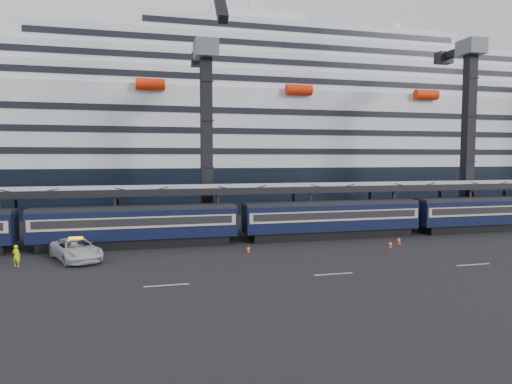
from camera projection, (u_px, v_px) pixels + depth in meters
ground at (461, 253)px, 40.62m from camera, size 260.00×260.00×0.00m
train at (361, 217)px, 48.99m from camera, size 133.05×3.00×4.05m
canopy at (381, 185)px, 53.76m from camera, size 130.00×6.25×5.53m
cruise_ship at (288, 137)px, 83.89m from camera, size 214.09×28.84×34.00m
crane_dark_near at (207, 128)px, 52.80m from camera, size 4.50×17.75×35.08m
crane_dark_mid at (471, 121)px, 60.30m from camera, size 4.50×18.24×39.64m
pickup_truck at (76, 249)px, 37.84m from camera, size 5.25×7.09×1.79m
worker at (16, 256)px, 35.54m from camera, size 0.74×0.62×1.73m
traffic_cone_b at (248, 249)px, 41.02m from camera, size 0.34×0.34×0.68m
traffic_cone_c at (390, 244)px, 43.17m from camera, size 0.37×0.37×0.74m
traffic_cone_d at (399, 240)px, 44.97m from camera, size 0.40×0.40×0.80m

